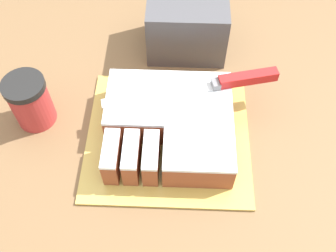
% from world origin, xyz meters
% --- Properties ---
extents(countertop, '(1.40, 1.10, 0.96)m').
position_xyz_m(countertop, '(0.00, 0.00, 0.48)').
color(countertop, brown).
rests_on(countertop, ground_plane).
extents(cake_board, '(0.34, 0.32, 0.01)m').
position_xyz_m(cake_board, '(0.02, -0.04, 0.96)').
color(cake_board, gold).
rests_on(cake_board, countertop).
extents(cake, '(0.25, 0.24, 0.07)m').
position_xyz_m(cake, '(0.03, -0.03, 1.00)').
color(cake, '#994C2D').
rests_on(cake, cake_board).
extents(knife, '(0.36, 0.11, 0.02)m').
position_xyz_m(knife, '(0.14, 0.05, 1.04)').
color(knife, silver).
rests_on(knife, cake).
extents(coffee_cup, '(0.09, 0.09, 0.11)m').
position_xyz_m(coffee_cup, '(-0.26, -0.00, 1.02)').
color(coffee_cup, '#B23333').
rests_on(coffee_cup, countertop).
extents(storage_box, '(0.18, 0.15, 0.14)m').
position_xyz_m(storage_box, '(0.06, 0.23, 1.03)').
color(storage_box, '#47474C').
rests_on(storage_box, countertop).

